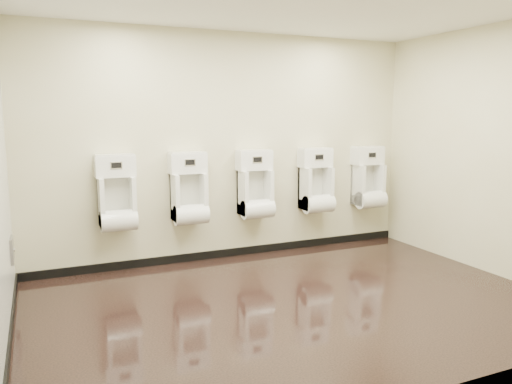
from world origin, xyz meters
TOP-DOWN VIEW (x-y plane):
  - ground at (0.00, 0.00)m, footprint 5.00×3.50m
  - ceiling at (0.00, 0.00)m, footprint 5.00×3.50m
  - back_wall at (0.00, 1.75)m, footprint 5.00×0.02m
  - front_wall at (0.00, -1.75)m, footprint 5.00×0.02m
  - right_wall at (2.50, 0.00)m, footprint 0.02×3.50m
  - skirting_back at (0.00, 1.74)m, footprint 5.00×0.02m
  - skirting_left at (-2.49, 0.00)m, footprint 0.02×3.50m
  - access_panel at (-2.48, 1.20)m, footprint 0.04×0.25m
  - urinal_0 at (-1.41, 1.60)m, footprint 0.45×0.34m
  - urinal_1 at (-0.57, 1.60)m, footprint 0.45×0.34m
  - urinal_2 at (0.29, 1.60)m, footprint 0.45×0.34m
  - urinal_3 at (1.17, 1.60)m, footprint 0.45×0.34m
  - urinal_4 at (2.01, 1.60)m, footprint 0.45×0.34m

SIDE VIEW (x-z plane):
  - ground at x=0.00m, z-range 0.00..0.00m
  - skirting_back at x=0.00m, z-range 0.00..0.10m
  - skirting_left at x=-2.49m, z-range 0.00..0.10m
  - access_panel at x=-2.48m, z-range 0.38..0.62m
  - urinal_0 at x=-1.41m, z-range 0.45..1.29m
  - urinal_1 at x=-0.57m, z-range 0.45..1.29m
  - urinal_2 at x=0.29m, z-range 0.45..1.29m
  - urinal_3 at x=1.17m, z-range 0.45..1.29m
  - urinal_4 at x=2.01m, z-range 0.45..1.29m
  - back_wall at x=0.00m, z-range 0.00..2.80m
  - front_wall at x=0.00m, z-range 0.00..2.80m
  - right_wall at x=2.50m, z-range 0.00..2.80m
  - ceiling at x=0.00m, z-range 2.80..2.80m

